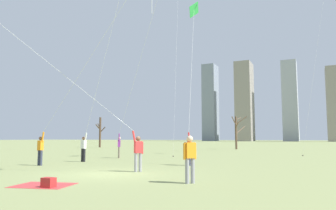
{
  "coord_description": "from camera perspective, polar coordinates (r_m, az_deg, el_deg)",
  "views": [
    {
      "loc": [
        8.05,
        -11.91,
        1.55
      ],
      "look_at": [
        0.0,
        6.0,
        3.53
      ],
      "focal_mm": 34.74,
      "sensor_mm": 36.0,
      "label": 1
    }
  ],
  "objects": [
    {
      "name": "kite_flyer_midfield_left_green",
      "position": [
        19.82,
        3.98,
        -0.81
      ],
      "size": [
        2.08,
        6.56,
        12.05
      ],
      "color": "#33384C",
      "rests_on": "ground"
    },
    {
      "name": "kite_flyer_foreground_right_white",
      "position": [
        18.57,
        -19.17,
        -3.08
      ],
      "size": [
        8.57,
        2.61,
        9.48
      ],
      "color": "#33384C",
      "rests_on": "ground"
    },
    {
      "name": "ground_plane",
      "position": [
        14.45,
        -10.01,
        -11.82
      ],
      "size": [
        400.0,
        400.0,
        0.0
      ],
      "primitive_type": "plane",
      "color": "#848E56"
    },
    {
      "name": "bare_tree_right_of_center",
      "position": [
        45.17,
        11.95,
        -4.38
      ],
      "size": [
        1.76,
        3.47,
        4.49
      ],
      "color": "brown",
      "rests_on": "ground"
    },
    {
      "name": "skyline_squat_block",
      "position": [
        153.97,
        13.28,
        0.57
      ],
      "size": [
        7.1,
        11.27,
        36.24
      ],
      "color": "gray",
      "rests_on": "ground"
    },
    {
      "name": "bystander_watching_nearby",
      "position": [
        11.27,
        3.85,
        -9.02
      ],
      "size": [
        0.37,
        0.42,
        1.62
      ],
      "color": "gray",
      "rests_on": "ground"
    },
    {
      "name": "kite_flyer_far_back_red",
      "position": [
        23.39,
        -6.95,
        -1.11
      ],
      "size": [
        9.32,
        8.32,
        15.21
      ],
      "color": "#726656",
      "rests_on": "ground"
    },
    {
      "name": "skyline_mid_tower_right",
      "position": [
        156.83,
        20.64,
        0.66
      ],
      "size": [
        6.49,
        9.59,
        36.19
      ],
      "color": "#9EA3AD",
      "rests_on": "ground"
    },
    {
      "name": "picnic_spot",
      "position": [
        11.29,
        -20.57,
        -12.8
      ],
      "size": [
        2.08,
        1.78,
        0.31
      ],
      "color": "#CC3838",
      "rests_on": "ground"
    },
    {
      "name": "kite_flyer_midfield_center_pink",
      "position": [
        15.17,
        -13.87,
        -0.55
      ],
      "size": [
        11.4,
        7.09,
        12.24
      ],
      "color": "gray",
      "rests_on": "ground"
    },
    {
      "name": "kite_flyer_foreground_left_yellow",
      "position": [
        20.07,
        -11.72,
        4.74
      ],
      "size": [
        9.77,
        5.64,
        19.96
      ],
      "color": "black",
      "rests_on": "ground"
    },
    {
      "name": "skyline_slender_spire",
      "position": [
        163.13,
        7.46,
        0.39
      ],
      "size": [
        6.3,
        9.06,
        37.8
      ],
      "color": "gray",
      "rests_on": "ground"
    },
    {
      "name": "bare_tree_leftmost",
      "position": [
        53.85,
        -11.84,
        -4.59
      ],
      "size": [
        1.06,
        1.99,
        4.85
      ],
      "color": "#4C3828",
      "rests_on": "ground"
    }
  ]
}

